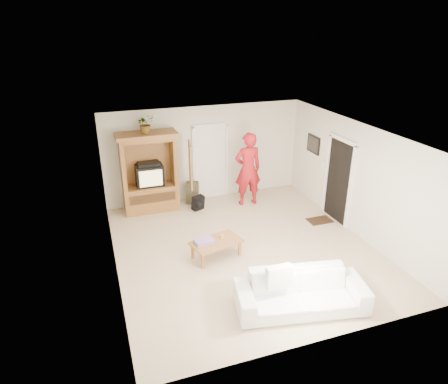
% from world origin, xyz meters
% --- Properties ---
extents(floor, '(6.00, 6.00, 0.00)m').
position_xyz_m(floor, '(0.00, 0.00, 0.00)').
color(floor, tan).
rests_on(floor, ground).
extents(ceiling, '(6.00, 6.00, 0.00)m').
position_xyz_m(ceiling, '(0.00, 0.00, 2.60)').
color(ceiling, white).
rests_on(ceiling, floor).
extents(wall_back, '(5.50, 0.00, 5.50)m').
position_xyz_m(wall_back, '(0.00, 3.00, 1.30)').
color(wall_back, silver).
rests_on(wall_back, floor).
extents(wall_front, '(5.50, 0.00, 5.50)m').
position_xyz_m(wall_front, '(0.00, -3.00, 1.30)').
color(wall_front, silver).
rests_on(wall_front, floor).
extents(wall_left, '(0.00, 6.00, 6.00)m').
position_xyz_m(wall_left, '(-2.75, 0.00, 1.30)').
color(wall_left, silver).
rests_on(wall_left, floor).
extents(wall_right, '(0.00, 6.00, 6.00)m').
position_xyz_m(wall_right, '(2.75, 0.00, 1.30)').
color(wall_right, silver).
rests_on(wall_right, floor).
extents(armoire, '(1.82, 1.14, 2.10)m').
position_xyz_m(armoire, '(-1.58, 2.66, 0.91)').
color(armoire, '#9C5F30').
rests_on(armoire, floor).
extents(door_back, '(0.85, 0.05, 2.04)m').
position_xyz_m(door_back, '(0.15, 2.97, 1.02)').
color(door_back, white).
rests_on(door_back, floor).
extents(doorway_right, '(0.05, 0.90, 2.04)m').
position_xyz_m(doorway_right, '(2.73, 0.60, 1.02)').
color(doorway_right, black).
rests_on(doorway_right, floor).
extents(framed_picture, '(0.03, 0.60, 0.48)m').
position_xyz_m(framed_picture, '(2.73, 1.90, 1.60)').
color(framed_picture, black).
rests_on(framed_picture, wall_right).
extents(doormat, '(0.60, 0.40, 0.02)m').
position_xyz_m(doormat, '(2.30, 0.60, 0.01)').
color(doormat, '#382316').
rests_on(doormat, floor).
extents(plant, '(0.53, 0.49, 0.47)m').
position_xyz_m(plant, '(-1.60, 2.63, 2.33)').
color(plant, '#4C7238').
rests_on(plant, armoire).
extents(man, '(0.75, 0.51, 2.01)m').
position_xyz_m(man, '(0.95, 2.17, 1.01)').
color(man, '#A9161E').
rests_on(man, floor).
extents(sofa, '(2.38, 1.29, 0.66)m').
position_xyz_m(sofa, '(0.19, -2.19, 0.33)').
color(sofa, white).
rests_on(sofa, floor).
extents(coffee_table, '(1.16, 0.81, 0.39)m').
position_xyz_m(coffee_table, '(-0.69, -0.14, 0.34)').
color(coffee_table, '#A56738').
rests_on(coffee_table, floor).
extents(towel, '(0.41, 0.33, 0.08)m').
position_xyz_m(towel, '(-0.96, -0.14, 0.43)').
color(towel, '#EF4F9A').
rests_on(towel, coffee_table).
extents(candle, '(0.08, 0.08, 0.10)m').
position_xyz_m(candle, '(-0.55, -0.10, 0.44)').
color(candle, tan).
rests_on(candle, coffee_table).
extents(backpack_black, '(0.36, 0.29, 0.38)m').
position_xyz_m(backpack_black, '(-0.44, 2.22, 0.19)').
color(backpack_black, black).
rests_on(backpack_black, floor).
extents(backpack_olive, '(0.39, 0.35, 0.61)m').
position_xyz_m(backpack_olive, '(-0.46, 2.68, 0.31)').
color(backpack_olive, '#47442B').
rests_on(backpack_olive, floor).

